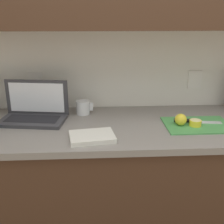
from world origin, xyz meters
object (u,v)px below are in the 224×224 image
(laptop, at_px, (34,111))
(lemon_half_cut, at_px, (195,123))
(cutting_board, at_px, (197,125))
(measuring_cup, at_px, (83,107))
(knife, at_px, (190,121))
(lemon_whole_beside, at_px, (181,119))

(laptop, bearing_deg, lemon_half_cut, -2.19)
(cutting_board, distance_m, measuring_cup, 0.69)
(knife, relative_size, measuring_cup, 2.59)
(knife, xyz_separation_m, measuring_cup, (-0.61, 0.20, 0.03))
(knife, bearing_deg, laptop, 178.64)
(cutting_board, bearing_deg, measuring_cup, 160.33)
(lemon_whole_beside, bearing_deg, cutting_board, 3.64)
(measuring_cup, bearing_deg, cutting_board, -19.67)
(cutting_board, height_order, measuring_cup, measuring_cup)
(laptop, bearing_deg, knife, 0.85)
(lemon_half_cut, bearing_deg, cutting_board, 45.16)
(knife, height_order, lemon_half_cut, lemon_half_cut)
(cutting_board, xyz_separation_m, lemon_whole_beside, (-0.10, -0.01, 0.04))
(knife, relative_size, lemon_half_cut, 4.12)
(cutting_board, xyz_separation_m, measuring_cup, (-0.64, 0.23, 0.04))
(laptop, distance_m, lemon_whole_beside, 0.84)
(laptop, distance_m, cutting_board, 0.94)
(lemon_half_cut, xyz_separation_m, measuring_cup, (-0.62, 0.25, 0.02))
(laptop, height_order, lemon_half_cut, laptop)
(laptop, bearing_deg, measuring_cup, 25.30)
(measuring_cup, bearing_deg, lemon_half_cut, -22.02)
(lemon_half_cut, bearing_deg, measuring_cup, 157.98)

